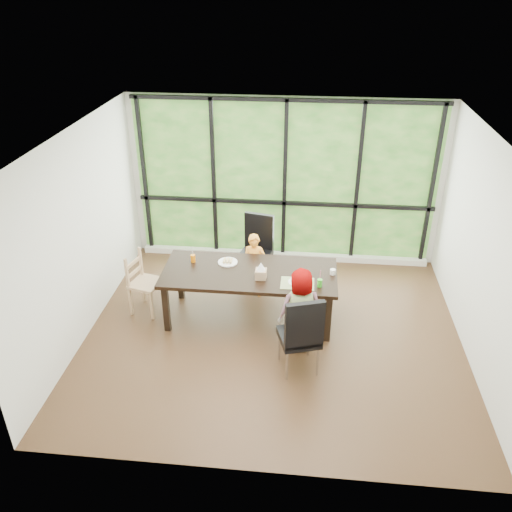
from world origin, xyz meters
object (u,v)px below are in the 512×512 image
child_toddler (254,266)px  green_cup (320,283)px  plate_far (228,262)px  orange_cup (193,258)px  plate_near (297,282)px  chair_end_beech (146,283)px  white_mug (333,272)px  chair_window_leather (255,251)px  chair_interior_leather (299,332)px  tissue_box (261,274)px  child_older (299,310)px  dining_table (250,295)px

child_toddler → green_cup: child_toddler is taller
plate_far → orange_cup: size_ratio=2.61×
child_toddler → plate_near: bearing=-47.0°
orange_cup → green_cup: bearing=-15.2°
chair_end_beech → white_mug: size_ratio=12.13×
chair_end_beech → white_mug: chair_end_beech is taller
chair_window_leather → chair_interior_leather: bearing=-56.8°
chair_interior_leather → plate_far: chair_interior_leather is taller
chair_interior_leather → green_cup: 0.80m
orange_cup → tissue_box: bearing=-19.4°
green_cup → tissue_box: bearing=170.6°
tissue_box → orange_cup: bearing=160.6°
chair_window_leather → child_older: child_older is taller
chair_interior_leather → plate_far: (-1.04, 1.21, 0.22)m
child_toddler → tissue_box: 0.85m
chair_end_beech → tissue_box: (1.65, -0.19, 0.36)m
plate_near → chair_end_beech: bearing=173.3°
child_toddler → chair_window_leather: bearing=98.8°
green_cup → child_older: bearing=-130.5°
chair_end_beech → green_cup: size_ratio=8.61×
green_cup → tissue_box: tissue_box is taller
chair_interior_leather → orange_cup: 1.96m
chair_end_beech → child_toddler: 1.59m
chair_interior_leather → orange_cup: (-1.53, 1.19, 0.26)m
white_mug → orange_cup: bearing=175.6°
child_toddler → chair_interior_leather: bearing=-61.5°
chair_window_leather → chair_end_beech: size_ratio=1.20×
chair_window_leather → plate_near: 1.41m
child_older → chair_end_beech: bearing=-31.8°
plate_far → white_mug: white_mug is taller
plate_far → child_older: bearing=-37.4°
child_older → plate_far: child_older is taller
child_older → plate_near: (-0.04, 0.35, 0.19)m
chair_window_leather → white_mug: chair_window_leather is taller
plate_near → tissue_box: bearing=172.6°
chair_end_beech → plate_near: (2.13, -0.25, 0.31)m
chair_window_leather → chair_interior_leather: 2.13m
white_mug → plate_far: bearing=173.4°
chair_window_leather → orange_cup: chair_window_leather is taller
chair_interior_leather → chair_window_leather: bearing=-87.2°
chair_end_beech → orange_cup: 0.77m
child_older → child_toddler: bearing=-75.8°
chair_interior_leather → tissue_box: size_ratio=7.36×
chair_window_leather → child_older: 1.73m
child_toddler → orange_cup: 0.97m
child_toddler → child_older: bearing=-54.9°
chair_interior_leather → tissue_box: bearing=-74.9°
chair_end_beech → dining_table: bearing=-76.9°
chair_window_leather → orange_cup: bearing=-121.5°
dining_table → tissue_box: size_ratio=16.09×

